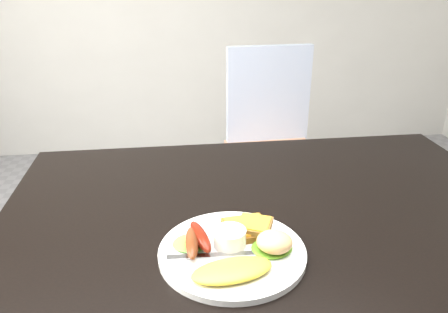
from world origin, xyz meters
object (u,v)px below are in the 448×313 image
object	(u,v)px
dining_chair	(275,158)
dining_table	(268,214)
plate	(232,252)
person	(175,145)

from	to	relation	value
dining_chair	dining_table	bearing A→B (deg)	-108.52
dining_table	plate	distance (m)	0.20
dining_chair	person	xyz separation A→B (m)	(-0.46, -0.49, 0.28)
dining_table	person	distance (m)	0.49
dining_chair	person	world-z (taller)	person
dining_chair	plate	world-z (taller)	plate
plate	dining_chair	bearing A→B (deg)	71.77
dining_chair	person	distance (m)	0.72
dining_table	dining_chair	bearing A→B (deg)	74.77
dining_table	person	size ratio (longest dim) A/B	0.82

